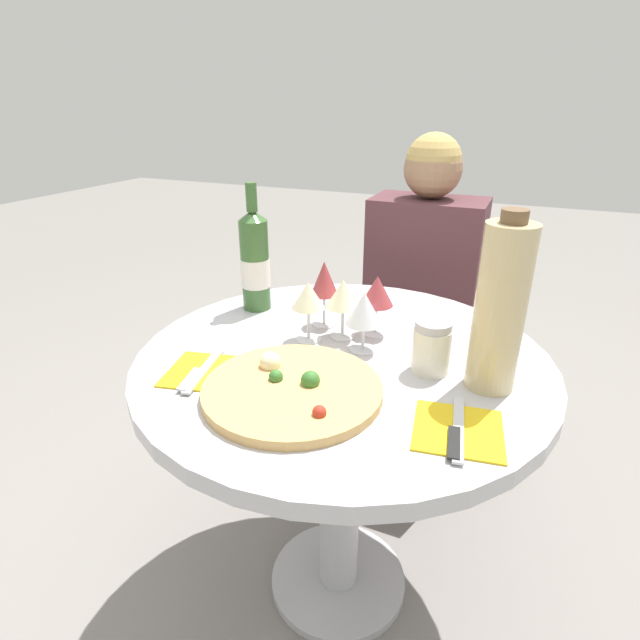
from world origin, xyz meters
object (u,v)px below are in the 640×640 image
object	(u,v)px
pizza_large	(292,389)
wine_bottle	(255,262)
tall_carafe	(500,308)
dining_table	(342,405)
seated_diner	(414,328)
chair_behind_diner	(421,338)

from	to	relation	value
pizza_large	wine_bottle	world-z (taller)	wine_bottle
pizza_large	wine_bottle	distance (m)	0.47
pizza_large	tall_carafe	distance (m)	0.42
dining_table	wine_bottle	xyz separation A→B (m)	(-0.31, 0.16, 0.27)
seated_diner	dining_table	bearing A→B (deg)	87.97
chair_behind_diner	wine_bottle	xyz separation A→B (m)	(-0.33, -0.64, 0.45)
seated_diner	pizza_large	xyz separation A→B (m)	(-0.05, -0.85, 0.22)
dining_table	chair_behind_diner	distance (m)	0.82
chair_behind_diner	pizza_large	size ratio (longest dim) A/B	2.44
dining_table	seated_diner	xyz separation A→B (m)	(0.02, 0.66, -0.07)
wine_bottle	tall_carafe	distance (m)	0.65
dining_table	wine_bottle	distance (m)	0.44
chair_behind_diner	pizza_large	bearing A→B (deg)	86.87
dining_table	seated_diner	distance (m)	0.66
chair_behind_diner	tall_carafe	size ratio (longest dim) A/B	2.42
dining_table	pizza_large	bearing A→B (deg)	-99.13
wine_bottle	tall_carafe	size ratio (longest dim) A/B	0.95
chair_behind_diner	tall_carafe	xyz separation A→B (m)	(0.29, -0.81, 0.48)
seated_diner	wine_bottle	xyz separation A→B (m)	(-0.33, -0.50, 0.34)
seated_diner	tall_carafe	distance (m)	0.82
dining_table	pizza_large	size ratio (longest dim) A/B	2.64
dining_table	wine_bottle	size ratio (longest dim) A/B	2.75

